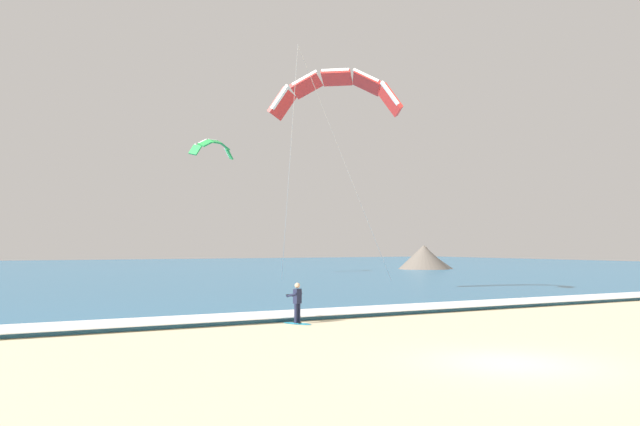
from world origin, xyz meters
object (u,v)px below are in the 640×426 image
surfboard (297,323)px  kitesurfer (297,301)px  kite_primary (336,90)px  kite_distant (214,147)px

surfboard → kitesurfer: kitesurfer is taller
surfboard → kite_primary: 17.24m
surfboard → kite_distant: kite_distant is taller
surfboard → kite_primary: (7.21, 9.41, 12.53)m
surfboard → kitesurfer: (-0.01, 0.02, 0.91)m
kitesurfer → kite_distant: 43.33m
surfboard → kite_primary: size_ratio=0.12×
surfboard → kite_distant: (10.20, 40.24, 13.40)m
kitesurfer → kite_primary: size_ratio=0.13×
kitesurfer → surfboard: bearing=-62.8°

